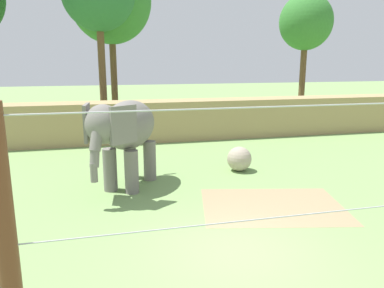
{
  "coord_description": "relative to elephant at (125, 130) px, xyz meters",
  "views": [
    {
      "loc": [
        -2.85,
        -7.34,
        4.29
      ],
      "look_at": [
        0.15,
        5.13,
        1.4
      ],
      "focal_mm": 34.98,
      "sensor_mm": 36.0,
      "label": 1
    }
  ],
  "objects": [
    {
      "name": "ground_plane",
      "position": [
        2.15,
        -5.07,
        -2.0
      ],
      "size": [
        120.0,
        120.0,
        0.0
      ],
      "primitive_type": "plane",
      "color": "#759956"
    },
    {
      "name": "dirt_patch",
      "position": [
        4.13,
        -2.71,
        -2.0
      ],
      "size": [
        4.74,
        3.87,
        0.01
      ],
      "primitive_type": "cube",
      "rotation": [
        0.0,
        0.0,
        -0.22
      ],
      "color": "#937F5B",
      "rests_on": "ground"
    },
    {
      "name": "embankment_wall",
      "position": [
        2.15,
        7.62,
        -0.93
      ],
      "size": [
        36.0,
        1.8,
        2.14
      ],
      "primitive_type": "cube",
      "color": "tan",
      "rests_on": "ground"
    },
    {
      "name": "elephant",
      "position": [
        0.0,
        0.0,
        0.0
      ],
      "size": [
        2.91,
        3.69,
        3.02
      ],
      "color": "slate",
      "rests_on": "ground"
    },
    {
      "name": "enrichment_ball",
      "position": [
        4.45,
        0.99,
        -1.52
      ],
      "size": [
        0.97,
        0.97,
        0.97
      ],
      "primitive_type": "sphere",
      "color": "tan",
      "rests_on": "ground"
    },
    {
      "name": "cable_fence",
      "position": [
        2.15,
        -8.1,
        -0.06
      ],
      "size": [
        9.01,
        0.24,
        3.87
      ],
      "color": "brown",
      "rests_on": "ground"
    },
    {
      "name": "tree_far_left",
      "position": [
        0.18,
        14.03,
        6.06
      ],
      "size": [
        5.32,
        5.32,
        10.89
      ],
      "color": "brown",
      "rests_on": "ground"
    },
    {
      "name": "tree_behind_wall",
      "position": [
        13.68,
        12.7,
        4.85
      ],
      "size": [
        3.75,
        3.75,
        8.9
      ],
      "color": "brown",
      "rests_on": "ground"
    }
  ]
}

